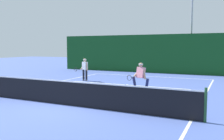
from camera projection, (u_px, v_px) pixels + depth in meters
The scene contains 12 objects.
ground_plane at pixel (69, 105), 10.12m from camera, with size 80.00×80.00×0.00m, color #4C62AE.
court_line_baseline_far at pixel (150, 76), 20.13m from camera, with size 9.68×0.10×0.01m, color white.
court_line_sideline_right at pixel (191, 120), 8.03m from camera, with size 0.10×22.32×0.01m, color white.
court_line_service at pixel (126, 85), 15.64m from camera, with size 7.89×0.10×0.01m, color white.
court_line_centre at pixel (105, 92), 12.99m from camera, with size 0.10×6.40×0.01m, color white.
tennis_net at pixel (69, 93), 10.07m from camera, with size 10.61×0.09×1.11m.
player_near at pixel (140, 77), 12.75m from camera, with size 1.10×0.88×1.59m.
player_far at pixel (85, 69), 17.43m from camera, with size 0.95×0.81×1.59m.
tennis_ball at pixel (158, 89), 14.03m from camera, with size 0.07×0.07×0.07m, color #D1E033.
tennis_ball_extra at pixel (85, 96), 11.81m from camera, with size 0.07×0.07×0.07m, color #D1E033.
back_fence_windscreen at pixel (159, 54), 22.60m from camera, with size 20.55×0.12×3.55m, color #12431A.
light_pole at pixel (192, 20), 22.58m from camera, with size 0.55×0.44×7.99m.
Camera 1 is at (5.92, -8.18, 2.38)m, focal length 39.56 mm.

